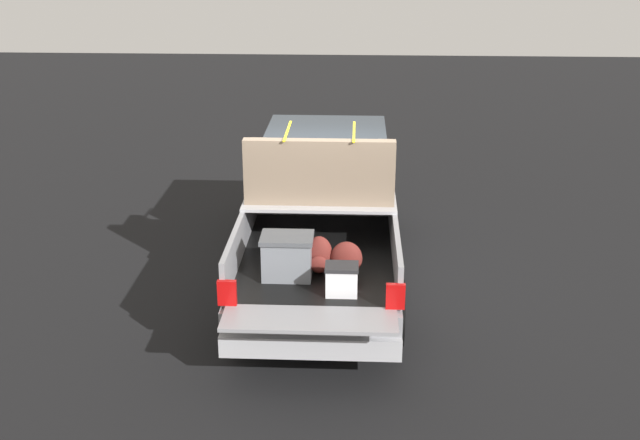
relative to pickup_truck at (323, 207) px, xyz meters
The scene contains 3 objects.
ground_plane 1.00m from the pickup_truck, behind, with size 40.00×40.00×0.00m, color black.
pickup_truck is the anchor object (origin of this frame).
trash_can 4.02m from the pickup_truck, ahead, with size 0.60×0.60×0.98m.
Camera 1 is at (-10.01, -0.45, 4.66)m, focal length 44.24 mm.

